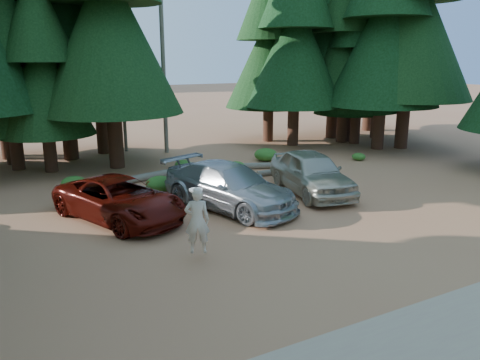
# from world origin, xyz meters

# --- Properties ---
(ground) EXTENTS (160.00, 160.00, 0.00)m
(ground) POSITION_xyz_m (0.00, 0.00, 0.00)
(ground) COLOR #B66F4D
(ground) RESTS_ON ground
(forest_belt_north) EXTENTS (36.00, 7.00, 22.00)m
(forest_belt_north) POSITION_xyz_m (0.00, 15.00, 0.00)
(forest_belt_north) COLOR black
(forest_belt_north) RESTS_ON ground
(snag_front) EXTENTS (0.24, 0.24, 12.00)m
(snag_front) POSITION_xyz_m (0.80, 14.50, 6.00)
(snag_front) COLOR #706659
(snag_front) RESTS_ON ground
(snag_back) EXTENTS (0.20, 0.20, 10.00)m
(snag_back) POSITION_xyz_m (-1.20, 16.00, 5.00)
(snag_back) COLOR #706659
(snag_back) RESTS_ON ground
(mountain_peak) EXTENTS (48.00, 50.00, 28.00)m
(mountain_peak) POSITION_xyz_m (-2.59, 88.23, 12.71)
(mountain_peak) COLOR gray
(mountain_peak) RESTS_ON ground
(red_pickup) EXTENTS (4.22, 5.72, 1.44)m
(red_pickup) POSITION_xyz_m (-4.49, 4.08, 0.72)
(red_pickup) COLOR #500D06
(red_pickup) RESTS_ON ground
(silver_minivan_center) EXTENTS (4.01, 6.06, 1.63)m
(silver_minivan_center) POSITION_xyz_m (-0.61, 3.50, 0.82)
(silver_minivan_center) COLOR #AAADB2
(silver_minivan_center) RESTS_ON ground
(silver_minivan_right) EXTENTS (2.96, 5.36, 1.73)m
(silver_minivan_right) POSITION_xyz_m (3.25, 3.69, 0.86)
(silver_minivan_right) COLOR beige
(silver_minivan_right) RESTS_ON ground
(frisbee_player) EXTENTS (0.80, 0.67, 1.86)m
(frisbee_player) POSITION_xyz_m (-3.43, -0.22, 1.15)
(frisbee_player) COLOR beige
(frisbee_player) RESTS_ON ground
(log_left) EXTENTS (4.71, 1.46, 0.34)m
(log_left) POSITION_xyz_m (-2.85, 8.60, 0.17)
(log_left) COLOR #706659
(log_left) RESTS_ON ground
(log_mid) EXTENTS (3.59, 1.70, 0.31)m
(log_mid) POSITION_xyz_m (4.03, 8.15, 0.15)
(log_mid) COLOR #706659
(log_mid) RESTS_ON ground
(log_right) EXTENTS (4.36, 0.37, 0.28)m
(log_right) POSITION_xyz_m (4.79, 7.00, 0.14)
(log_right) COLOR #706659
(log_right) RESTS_ON ground
(shrub_far_left) EXTENTS (1.02, 1.02, 0.56)m
(shrub_far_left) POSITION_xyz_m (-5.31, 8.77, 0.28)
(shrub_far_left) COLOR #205B1B
(shrub_far_left) RESTS_ON ground
(shrub_left) EXTENTS (0.84, 0.84, 0.46)m
(shrub_left) POSITION_xyz_m (-3.86, 7.22, 0.23)
(shrub_left) COLOR #205B1B
(shrub_left) RESTS_ON ground
(shrub_center_left) EXTENTS (1.18, 1.18, 0.65)m
(shrub_center_left) POSITION_xyz_m (-2.19, 6.76, 0.32)
(shrub_center_left) COLOR #205B1B
(shrub_center_left) RESTS_ON ground
(shrub_center_right) EXTENTS (0.87, 0.87, 0.48)m
(shrub_center_right) POSITION_xyz_m (0.10, 10.00, 0.24)
(shrub_center_right) COLOR #205B1B
(shrub_center_right) RESTS_ON ground
(shrub_right) EXTENTS (0.85, 0.85, 0.47)m
(shrub_right) POSITION_xyz_m (2.28, 8.50, 0.23)
(shrub_right) COLOR #205B1B
(shrub_right) RESTS_ON ground
(shrub_far_right) EXTENTS (1.23, 1.23, 0.68)m
(shrub_far_right) POSITION_xyz_m (4.75, 9.82, 0.34)
(shrub_far_right) COLOR #205B1B
(shrub_far_right) RESTS_ON ground
(shrub_edge_east) EXTENTS (0.73, 0.73, 0.40)m
(shrub_edge_east) POSITION_xyz_m (9.27, 7.57, 0.20)
(shrub_edge_east) COLOR #205B1B
(shrub_edge_east) RESTS_ON ground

